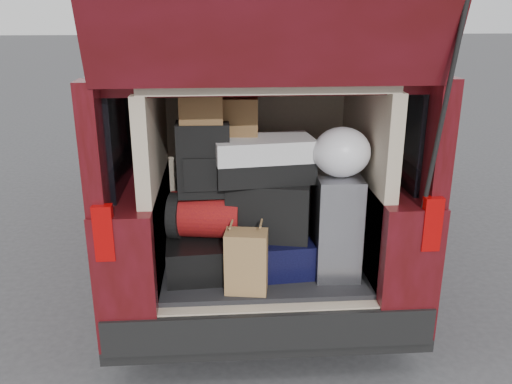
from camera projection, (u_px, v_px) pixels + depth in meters
The scene contains 14 objects.
ground at pixel (265, 355), 3.48m from camera, with size 80.00×80.00×0.00m, color #37373A.
minivan at pixel (248, 146), 4.93m from camera, with size 1.90×5.35×2.77m.
load_floor at pixel (261, 295), 3.64m from camera, with size 1.24×1.05×0.55m, color black.
black_hardshell at pixel (199, 252), 3.39m from camera, with size 0.40×0.54×0.22m, color black.
navy_hardshell at pixel (275, 249), 3.43m from camera, with size 0.41×0.50×0.22m, color black.
silver_roller at pixel (335, 223), 3.31m from camera, with size 0.26×0.42×0.63m, color silver.
kraft_bag at pixel (246, 262), 3.09m from camera, with size 0.24×0.15×0.37m, color #9D7747.
red_duffel at pixel (206, 215), 3.32m from camera, with size 0.43×0.28×0.28m, color #9D180E.
black_soft_case at pixel (269, 208), 3.31m from camera, with size 0.49×0.30×0.35m, color black.
backpack at pixel (203, 159), 3.18m from camera, with size 0.31×0.19×0.44m, color black.
twotone_duffel at pixel (263, 159), 3.22m from camera, with size 0.58×0.30×0.26m, color silver.
grocery_sack_lower at pixel (201, 103), 3.09m from camera, with size 0.25×0.20×0.22m, color brown.
grocery_sack_upper at pixel (239, 116), 3.23m from camera, with size 0.22×0.18×0.22m, color brown.
plastic_bag_right at pixel (342, 152), 3.11m from camera, with size 0.33×0.31×0.29m, color silver.
Camera 1 is at (-0.26, -2.93, 2.12)m, focal length 38.00 mm.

